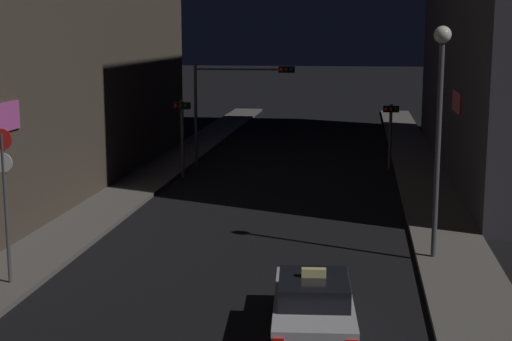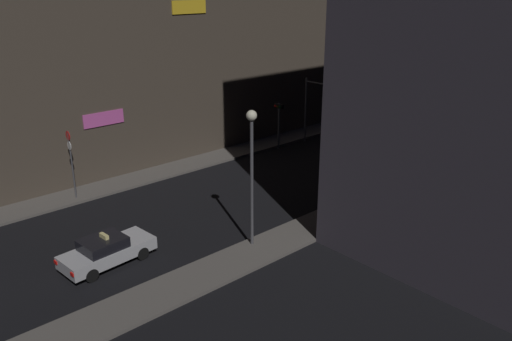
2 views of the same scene
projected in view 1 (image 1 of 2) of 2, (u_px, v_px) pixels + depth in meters
name	position (u px, v px, depth m)	size (l,w,h in m)	color
sidewalk_left	(163.00, 169.00, 38.88)	(2.39, 60.94, 0.16)	#5B5651
sidewalk_right	(421.00, 175.00, 37.18)	(2.39, 60.94, 0.16)	#5B5651
taxi	(313.00, 305.00, 17.66)	(2.14, 4.58, 1.62)	#B7B7BC
traffic_light_overhead	(234.00, 92.00, 39.04)	(5.18, 0.42, 5.31)	#47474C
traffic_light_left_kerb	(182.00, 123.00, 36.51)	(0.80, 0.42, 3.72)	#47474C
traffic_light_right_kerb	(391.00, 122.00, 39.02)	(0.80, 0.42, 3.31)	#47474C
sign_pole_left	(5.00, 191.00, 20.56)	(0.57, 0.10, 4.25)	#47474C
street_lamp_near_block	(440.00, 100.00, 22.60)	(0.51, 0.51, 6.94)	#47474C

